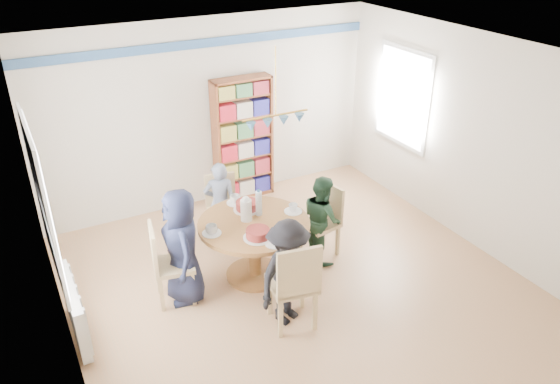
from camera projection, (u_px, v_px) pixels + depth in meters
ground at (296, 284)px, 6.46m from camera, size 5.00×5.00×0.00m
room_shell at (241, 134)px, 6.27m from camera, size 5.00×5.00×5.00m
radiator at (75, 310)px, 5.52m from camera, size 0.12×1.00×0.60m
dining_table at (254, 236)px, 6.36m from camera, size 1.30×1.30×0.75m
chair_left at (166, 261)px, 5.97m from camera, size 0.50×0.50×0.96m
chair_right at (325, 217)px, 6.85m from camera, size 0.47×0.47×0.93m
chair_far at (222, 205)px, 7.16m from camera, size 0.47×0.47×0.90m
chair_near at (295, 282)px, 5.54m from camera, size 0.54×0.54×1.05m
person_left at (182, 247)px, 5.94m from camera, size 0.51×0.71×1.36m
person_right at (322, 218)px, 6.71m from camera, size 0.49×0.60×1.13m
person_far at (220, 203)px, 7.04m from camera, size 0.49×0.40×1.14m
person_near at (288, 273)px, 5.64m from camera, size 0.90×0.71×1.22m
bookshelf at (243, 140)px, 8.04m from camera, size 0.88×0.26×1.85m
tableware at (251, 216)px, 6.25m from camera, size 1.25×1.25×0.33m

